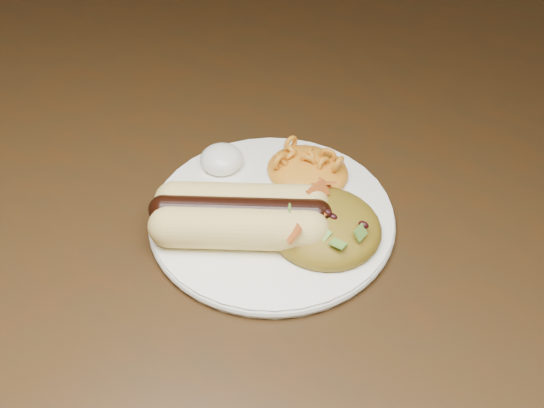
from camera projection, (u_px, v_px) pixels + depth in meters
The scene contains 7 objects.
table at pixel (423, 244), 0.67m from camera, with size 1.60×0.90×0.75m.
plate at pixel (272, 217), 0.56m from camera, with size 0.21×0.21×0.01m, color white.
hotdog at pixel (240, 215), 0.52m from camera, with size 0.12×0.12×0.03m.
mac_and_cheese at pixel (308, 162), 0.58m from camera, with size 0.08×0.07×0.03m, color orange.
sour_cream at pixel (221, 156), 0.59m from camera, with size 0.04×0.04×0.02m, color white.
taco_salad at pixel (325, 218), 0.52m from camera, with size 0.10×0.09×0.04m.
fork at pixel (227, 206), 0.57m from camera, with size 0.02×0.12×0.00m, color white.
Camera 1 is at (0.11, -0.47, 1.15)m, focal length 42.00 mm.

